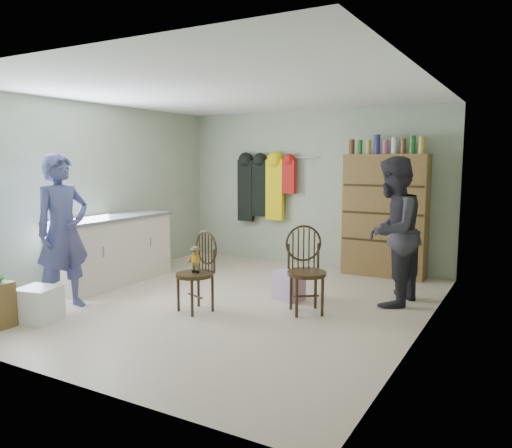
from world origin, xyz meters
The scene contains 11 objects.
ground_plane centered at (0.00, 0.00, 0.00)m, with size 5.00×5.00×0.00m, color beige.
room_walls centered at (0.00, 0.53, 1.58)m, with size 5.00×5.00×5.00m.
counter centered at (-1.95, 0.00, 0.47)m, with size 0.64×1.86×0.94m.
plastic_tub centered at (-1.39, -1.63, 0.18)m, with size 0.39×0.37×0.37m, color white.
chair_front centered at (-0.12, -0.48, 0.51)m, with size 0.52×0.52×0.92m.
chair_far centered at (0.95, 0.10, 0.53)m, with size 0.61×0.61×0.98m.
striped_bag centered at (0.58, 0.44, 0.18)m, with size 0.34×0.26×0.36m, color pink.
person_left centered at (-1.54, -1.15, 0.90)m, with size 0.65×0.43×1.79m, color #43477C.
person_right centered at (1.72, 0.86, 0.88)m, with size 0.86×0.67×1.76m, color #2D2B33.
dresser centered at (1.25, 2.30, 0.92)m, with size 1.20×0.39×2.08m.
coat_rack centered at (-0.83, 2.38, 1.25)m, with size 1.42×0.12×1.09m.
Camera 1 is at (3.18, -4.99, 1.72)m, focal length 35.00 mm.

